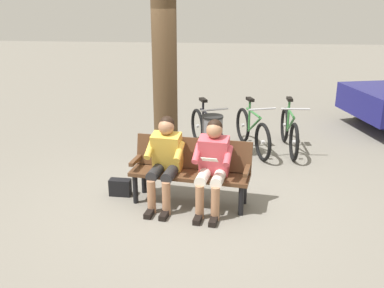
{
  "coord_description": "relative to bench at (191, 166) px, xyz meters",
  "views": [
    {
      "loc": [
        -0.55,
        5.46,
        2.72
      ],
      "look_at": [
        -0.0,
        -0.17,
        0.75
      ],
      "focal_mm": 40.73,
      "sensor_mm": 36.0,
      "label": 1
    }
  ],
  "objects": [
    {
      "name": "ground_plane",
      "position": [
        0.01,
        -0.05,
        -0.51
      ],
      "size": [
        40.0,
        40.0,
        0.0
      ],
      "primitive_type": "plane",
      "color": "slate"
    },
    {
      "name": "tree_trunk",
      "position": [
        0.55,
        -1.36,
        1.11
      ],
      "size": [
        0.39,
        0.39,
        3.23
      ],
      "primitive_type": "cylinder",
      "color": "#4C3823",
      "rests_on": "ground"
    },
    {
      "name": "person_companion",
      "position": [
        0.34,
        0.12,
        0.16
      ],
      "size": [
        0.53,
        0.8,
        1.2
      ],
      "rotation": [
        0.0,
        0.0,
        -0.14
      ],
      "color": "gold",
      "rests_on": "ground"
    },
    {
      "name": "bicycle_purple",
      "position": [
        -0.07,
        -2.0,
        -0.15
      ],
      "size": [
        0.74,
        1.57,
        0.94
      ],
      "rotation": [
        0.0,
        0.0,
        1.97
      ],
      "color": "black",
      "rests_on": "ground"
    },
    {
      "name": "litter_bin",
      "position": [
        -0.2,
        -1.53,
        -0.11
      ],
      "size": [
        0.35,
        0.35,
        0.8
      ],
      "color": "slate",
      "rests_on": "ground"
    },
    {
      "name": "bicycle_orange",
      "position": [
        -1.56,
        -2.21,
        -0.15
      ],
      "size": [
        0.48,
        1.68,
        0.94
      ],
      "rotation": [
        0.0,
        0.0,
        1.62
      ],
      "color": "black",
      "rests_on": "ground"
    },
    {
      "name": "bench",
      "position": [
        0.0,
        0.0,
        0.0
      ],
      "size": [
        1.65,
        0.7,
        0.87
      ],
      "rotation": [
        0.0,
        0.0,
        -0.14
      ],
      "color": "#51331E",
      "rests_on": "ground"
    },
    {
      "name": "handbag",
      "position": [
        1.02,
        -0.07,
        -0.39
      ],
      "size": [
        0.31,
        0.16,
        0.24
      ],
      "primitive_type": "cube",
      "rotation": [
        0.0,
        0.0,
        -0.05
      ],
      "color": "black",
      "rests_on": "ground"
    },
    {
      "name": "bicycle_blue",
      "position": [
        -0.89,
        -2.13,
        -0.15
      ],
      "size": [
        0.66,
        1.61,
        0.94
      ],
      "rotation": [
        0.0,
        0.0,
        1.89
      ],
      "color": "black",
      "rests_on": "ground"
    },
    {
      "name": "person_reading",
      "position": [
        -0.3,
        0.21,
        0.16
      ],
      "size": [
        0.53,
        0.8,
        1.2
      ],
      "rotation": [
        0.0,
        0.0,
        -0.14
      ],
      "color": "#D84C59",
      "rests_on": "ground"
    }
  ]
}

